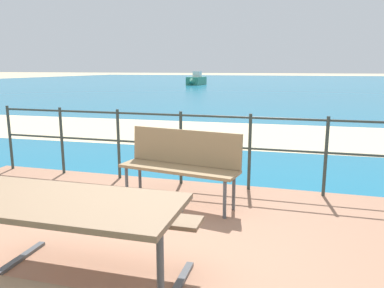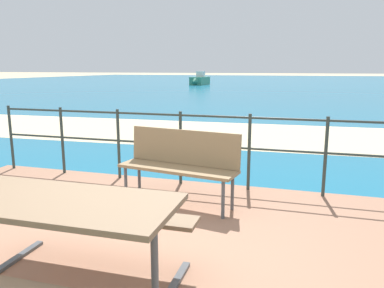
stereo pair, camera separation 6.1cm
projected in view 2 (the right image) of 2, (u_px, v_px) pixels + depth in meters
ground_plane at (90, 272)px, 3.24m from camera, size 240.00×240.00×0.00m
patio_paving at (90, 269)px, 3.23m from camera, size 6.40×5.20×0.06m
sea_water at (290, 84)px, 40.81m from camera, size 90.00×90.00×0.01m
beach_strip at (237, 134)px, 9.93m from camera, size 54.11×5.89×0.01m
picnic_table at (56, 224)px, 2.63m from camera, size 1.72×1.48×0.77m
park_bench at (180, 160)px, 4.62m from camera, size 1.52×0.65×0.91m
railing_fence at (180, 140)px, 5.41m from camera, size 5.94×0.04×1.05m
boat_mid at (200, 80)px, 38.40m from camera, size 1.37×3.62×1.36m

